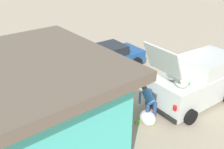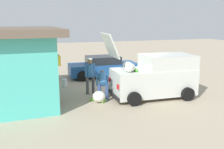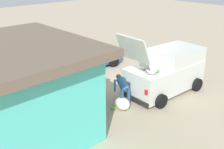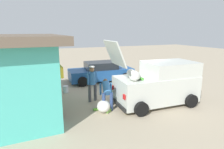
{
  "view_description": "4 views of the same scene",
  "coord_description": "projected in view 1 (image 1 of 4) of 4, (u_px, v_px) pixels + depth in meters",
  "views": [
    {
      "loc": [
        -6.61,
        8.04,
        5.94
      ],
      "look_at": [
        1.14,
        1.98,
        0.94
      ],
      "focal_mm": 38.91,
      "sensor_mm": 36.0,
      "label": 1
    },
    {
      "loc": [
        -11.83,
        5.26,
        3.57
      ],
      "look_at": [
        -0.02,
        1.2,
        0.87
      ],
      "focal_mm": 39.89,
      "sensor_mm": 36.0,
      "label": 2
    },
    {
      "loc": [
        -8.37,
        9.17,
        5.58
      ],
      "look_at": [
        0.12,
        1.41,
        0.8
      ],
      "focal_mm": 42.37,
      "sensor_mm": 36.0,
      "label": 3
    },
    {
      "loc": [
        -8.59,
        4.99,
        3.43
      ],
      "look_at": [
        0.51,
        1.05,
        1.11
      ],
      "focal_mm": 29.88,
      "sensor_mm": 36.0,
      "label": 4
    }
  ],
  "objects": [
    {
      "name": "paint_bucket",
      "position": [
        79.0,
        93.0,
        11.02
      ],
      "size": [
        0.3,
        0.3,
        0.4
      ],
      "primitive_type": "cylinder",
      "color": "silver",
      "rests_on": "ground_plane"
    },
    {
      "name": "vendor_standing",
      "position": [
        123.0,
        86.0,
        9.89
      ],
      "size": [
        0.43,
        0.54,
        1.77
      ],
      "color": "#4C4C51",
      "rests_on": "ground_plane"
    },
    {
      "name": "storefront_bar",
      "position": [
        34.0,
        109.0,
        7.34
      ],
      "size": [
        5.42,
        4.71,
        3.28
      ],
      "color": "#4CC6B7",
      "rests_on": "ground_plane"
    },
    {
      "name": "parked_sedan",
      "position": [
        106.0,
        58.0,
        13.48
      ],
      "size": [
        2.28,
        4.44,
        1.35
      ],
      "color": "#1E4C8C",
      "rests_on": "ground_plane"
    },
    {
      "name": "delivery_van",
      "position": [
        197.0,
        81.0,
        10.35
      ],
      "size": [
        2.27,
        4.35,
        3.05
      ],
      "color": "silver",
      "rests_on": "ground_plane"
    },
    {
      "name": "ground_plane",
      "position": [
        159.0,
        89.0,
        11.74
      ],
      "size": [
        60.0,
        60.0,
        0.0
      ],
      "primitive_type": "plane",
      "color": "tan"
    },
    {
      "name": "unloaded_banana_pile",
      "position": [
        148.0,
        118.0,
        9.29
      ],
      "size": [
        0.9,
        0.79,
        0.49
      ],
      "color": "silver",
      "rests_on": "ground_plane"
    },
    {
      "name": "customer_bending",
      "position": [
        149.0,
        101.0,
        9.33
      ],
      "size": [
        0.78,
        0.62,
        1.31
      ],
      "color": "navy",
      "rests_on": "ground_plane"
    }
  ]
}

